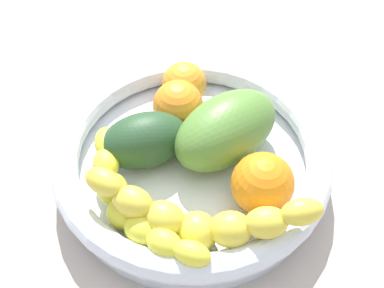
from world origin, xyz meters
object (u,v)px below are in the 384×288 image
(orange_mid_right, at_px, (174,106))
(avocado_dark, at_px, (145,140))
(banana_draped_right, at_px, (131,205))
(orange_mid_left, at_px, (263,184))
(orange_front, at_px, (184,84))
(banana_draped_left, at_px, (198,218))
(mango_green, at_px, (226,130))
(fruit_bowl, at_px, (192,161))

(orange_mid_right, height_order, avocado_dark, avocado_dark)
(banana_draped_right, relative_size, orange_mid_right, 3.32)
(orange_mid_left, relative_size, orange_mid_right, 1.10)
(banana_draped_right, xyz_separation_m, orange_mid_left, (0.01, 0.12, 0.01))
(orange_front, height_order, orange_mid_right, orange_mid_right)
(orange_mid_right, bearing_deg, banana_draped_left, -5.08)
(orange_mid_left, height_order, avocado_dark, orange_mid_left)
(banana_draped_right, relative_size, avocado_dark, 2.02)
(orange_front, relative_size, mango_green, 0.42)
(banana_draped_right, bearing_deg, orange_mid_left, 84.11)
(fruit_bowl, distance_m, banana_draped_left, 0.09)
(orange_front, xyz_separation_m, avocado_dark, (0.07, -0.06, 0.00))
(fruit_bowl, height_order, avocado_dark, avocado_dark)
(mango_green, bearing_deg, banana_draped_right, -62.06)
(orange_front, bearing_deg, fruit_bowl, -9.34)
(orange_front, xyz_separation_m, orange_mid_left, (0.16, 0.04, 0.01))
(banana_draped_right, bearing_deg, avocado_dark, 159.17)
(fruit_bowl, xyz_separation_m, orange_mid_left, (0.07, 0.05, 0.03))
(banana_draped_left, distance_m, orange_front, 0.18)
(fruit_bowl, height_order, mango_green, mango_green)
(banana_draped_right, distance_m, mango_green, 0.13)
(avocado_dark, bearing_deg, orange_mid_left, 49.11)
(orange_front, height_order, mango_green, mango_green)
(fruit_bowl, relative_size, mango_green, 2.36)
(banana_draped_left, xyz_separation_m, avocado_dark, (-0.11, -0.03, -0.00))
(banana_draped_right, distance_m, orange_mid_left, 0.13)
(orange_mid_right, bearing_deg, orange_mid_left, 24.34)
(banana_draped_left, distance_m, banana_draped_right, 0.07)
(orange_mid_right, bearing_deg, orange_front, 149.55)
(banana_draped_left, relative_size, orange_front, 4.00)
(fruit_bowl, distance_m, orange_front, 0.10)
(mango_green, bearing_deg, orange_front, -165.69)
(avocado_dark, bearing_deg, orange_mid_right, 134.91)
(banana_draped_left, height_order, orange_front, banana_draped_left)
(banana_draped_right, height_order, orange_mid_left, orange_mid_left)
(avocado_dark, bearing_deg, fruit_bowl, 67.52)
(orange_front, xyz_separation_m, mango_green, (0.09, 0.02, 0.01))
(fruit_bowl, xyz_separation_m, mango_green, (-0.01, 0.04, 0.03))
(fruit_bowl, xyz_separation_m, banana_draped_right, (0.05, -0.07, 0.02))
(orange_mid_left, distance_m, mango_green, 0.07)
(banana_draped_left, xyz_separation_m, orange_mid_right, (-0.15, 0.01, -0.01))
(orange_mid_left, xyz_separation_m, avocado_dark, (-0.08, -0.10, -0.00))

